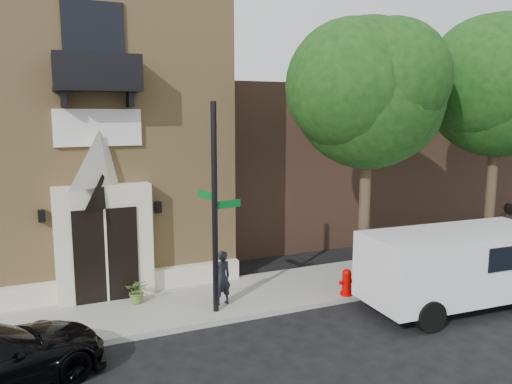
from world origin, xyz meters
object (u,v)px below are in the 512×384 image
pedestrian_near (222,278)px  street_sign (215,208)px  fire_hydrant (347,282)px  dumpster (424,252)px  cargo_van (463,265)px  pedestrian_far (507,224)px

pedestrian_near → street_sign: bearing=38.8°
street_sign → fire_hydrant: size_ratio=7.05×
dumpster → cargo_van: bearing=-105.1°
cargo_van → pedestrian_near: bearing=160.8°
dumpster → pedestrian_near: size_ratio=1.40×
street_sign → fire_hydrant: street_sign is taller
street_sign → pedestrian_near: bearing=37.1°
fire_hydrant → cargo_van: bearing=-33.1°
fire_hydrant → pedestrian_near: 3.60m
cargo_van → pedestrian_near: size_ratio=3.59×
street_sign → pedestrian_far: street_sign is taller
dumpster → pedestrian_far: 5.49m
cargo_van → pedestrian_far: (6.19, 3.73, -0.20)m
cargo_van → pedestrian_near: cargo_van is taller
dumpster → pedestrian_far: size_ratio=1.24×
dumpster → pedestrian_far: (5.33, 1.31, 0.18)m
street_sign → fire_hydrant: (3.78, -0.42, -2.36)m
street_sign → dumpster: bearing=-11.1°
dumpster → street_sign: bearing=-173.2°
cargo_van → fire_hydrant: size_ratio=7.00×
cargo_van → pedestrian_far: bearing=33.9°
street_sign → pedestrian_near: 2.04m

